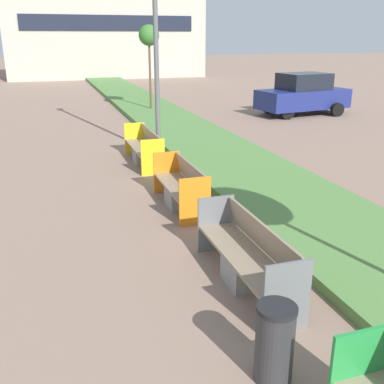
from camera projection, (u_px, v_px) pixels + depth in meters
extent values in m
cube|color=#568442|center=(237.00, 166.00, 12.15)|extent=(2.80, 120.00, 0.18)
cube|color=#B2AD9E|center=(105.00, 29.00, 38.76)|extent=(16.56, 5.21, 8.12)
cube|color=#1E2333|center=(109.00, 23.00, 36.24)|extent=(13.91, 0.08, 1.20)
cube|color=#238C3D|center=(358.00, 373.00, 4.11)|extent=(0.62, 0.04, 0.94)
cube|color=gray|center=(245.00, 271.00, 6.44)|extent=(0.52, 0.60, 0.42)
cube|color=gray|center=(245.00, 257.00, 6.36)|extent=(0.58, 2.32, 0.05)
cube|color=gray|center=(263.00, 237.00, 6.35)|extent=(0.14, 2.22, 0.48)
cube|color=slate|center=(287.00, 298.00, 5.29)|extent=(0.62, 0.04, 0.94)
cube|color=slate|center=(216.00, 223.00, 7.41)|extent=(0.62, 0.04, 0.94)
cube|color=gray|center=(180.00, 197.00, 9.40)|extent=(0.52, 0.60, 0.42)
cube|color=gray|center=(180.00, 187.00, 9.32)|extent=(0.58, 2.01, 0.05)
cube|color=gray|center=(192.00, 174.00, 9.32)|extent=(0.14, 1.93, 0.48)
cube|color=orange|center=(195.00, 202.00, 8.39)|extent=(0.62, 0.04, 0.94)
cube|color=orange|center=(167.00, 172.00, 10.23)|extent=(0.62, 0.04, 0.94)
cube|color=gray|center=(143.00, 156.00, 12.65)|extent=(0.52, 0.60, 0.42)
cube|color=gray|center=(143.00, 148.00, 12.57)|extent=(0.58, 2.37, 0.05)
cube|color=gray|center=(152.00, 138.00, 12.56)|extent=(0.14, 2.28, 0.48)
cube|color=yellow|center=(153.00, 157.00, 11.48)|extent=(0.62, 0.04, 0.94)
cube|color=yellow|center=(135.00, 138.00, 13.64)|extent=(0.62, 0.04, 0.94)
cylinder|color=#2D2D30|center=(274.00, 345.00, 4.57)|extent=(0.40, 0.40, 0.82)
cylinder|color=black|center=(277.00, 309.00, 4.43)|extent=(0.41, 0.41, 0.05)
cylinder|color=#56595B|center=(155.00, 23.00, 12.44)|extent=(0.14, 0.14, 7.49)
cylinder|color=brown|center=(150.00, 77.00, 20.86)|extent=(0.10, 0.10, 3.20)
sphere|color=#38702D|center=(149.00, 35.00, 20.25)|extent=(0.93, 0.93, 0.93)
cube|color=navy|center=(303.00, 99.00, 20.42)|extent=(4.40, 2.33, 0.84)
cube|color=black|center=(304.00, 81.00, 20.16)|extent=(2.30, 1.83, 0.72)
cylinder|color=black|center=(337.00, 110.00, 20.11)|extent=(0.60, 0.20, 0.60)
cylinder|color=black|center=(315.00, 104.00, 21.73)|extent=(0.60, 0.20, 0.60)
cylinder|color=black|center=(287.00, 112.00, 19.38)|extent=(0.60, 0.20, 0.60)
cylinder|color=black|center=(268.00, 107.00, 21.00)|extent=(0.60, 0.20, 0.60)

